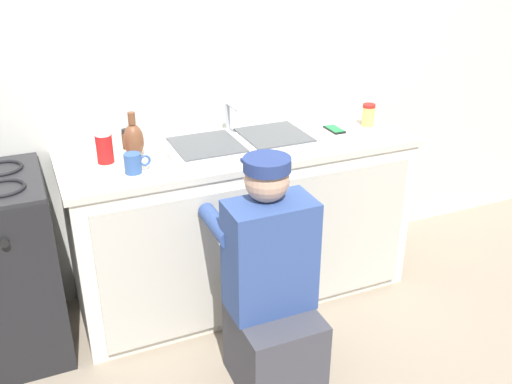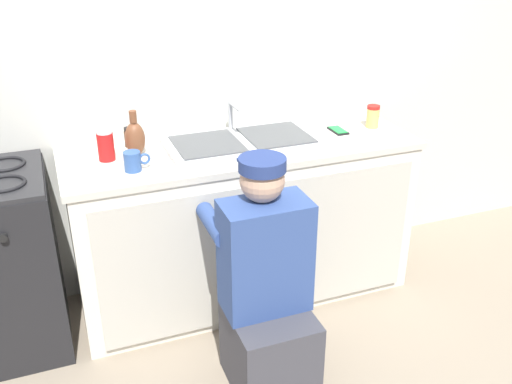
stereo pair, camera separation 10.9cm
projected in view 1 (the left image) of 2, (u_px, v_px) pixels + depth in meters
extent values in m
plane|color=gray|center=(263.00, 319.00, 3.13)|extent=(12.00, 12.00, 0.00)
cube|color=silver|center=(217.00, 67.00, 3.13)|extent=(6.00, 0.10, 2.50)
cube|color=silver|center=(242.00, 225.00, 3.19)|extent=(1.83, 0.60, 0.88)
cube|color=beige|center=(182.00, 270.00, 2.77)|extent=(0.80, 0.02, 0.77)
cube|color=beige|center=(338.00, 235.00, 3.09)|extent=(0.80, 0.02, 0.77)
cube|color=beige|center=(241.00, 149.00, 2.99)|extent=(1.87, 0.62, 0.03)
cube|color=silver|center=(241.00, 143.00, 2.98)|extent=(0.80, 0.44, 0.03)
cube|color=#4C4F51|center=(206.00, 145.00, 2.90)|extent=(0.33, 0.35, 0.01)
cube|color=#4C4F51|center=(274.00, 135.00, 3.04)|extent=(0.33, 0.35, 0.01)
cylinder|color=#B7BABF|center=(228.00, 119.00, 3.11)|extent=(0.02, 0.02, 0.18)
cylinder|color=#B7BABF|center=(233.00, 107.00, 3.00)|extent=(0.02, 0.16, 0.02)
torus|color=black|center=(4.00, 188.00, 2.47)|extent=(0.19, 0.19, 0.02)
torus|color=black|center=(2.00, 168.00, 2.67)|extent=(0.19, 0.19, 0.02)
cylinder|color=black|center=(4.00, 243.00, 2.37)|extent=(0.04, 0.02, 0.04)
cube|color=#3F3F47|center=(274.00, 348.00, 2.62)|extent=(0.36, 0.40, 0.40)
cube|color=#334C8C|center=(270.00, 256.00, 2.47)|extent=(0.38, 0.22, 0.52)
sphere|color=tan|center=(267.00, 180.00, 2.36)|extent=(0.19, 0.19, 0.19)
cylinder|color=navy|center=(267.00, 164.00, 2.33)|extent=(0.20, 0.20, 0.06)
cube|color=navy|center=(259.00, 161.00, 2.41)|extent=(0.13, 0.09, 0.02)
cylinder|color=#334C8C|center=(217.00, 225.00, 2.54)|extent=(0.08, 0.30, 0.08)
cylinder|color=#334C8C|center=(286.00, 211.00, 2.66)|extent=(0.08, 0.30, 0.08)
cube|color=black|center=(334.00, 129.00, 3.20)|extent=(0.07, 0.14, 0.01)
cube|color=green|center=(334.00, 128.00, 3.20)|extent=(0.06, 0.12, 0.00)
cylinder|color=#DBB760|center=(368.00, 117.00, 3.26)|extent=(0.07, 0.07, 0.11)
cylinder|color=#B21E19|center=(369.00, 106.00, 3.23)|extent=(0.07, 0.07, 0.02)
cylinder|color=#335699|center=(133.00, 163.00, 2.64)|extent=(0.08, 0.08, 0.09)
torus|color=#335699|center=(145.00, 160.00, 2.66)|extent=(0.06, 0.01, 0.06)
cylinder|color=red|center=(105.00, 149.00, 2.75)|extent=(0.08, 0.08, 0.14)
cylinder|color=white|center=(103.00, 134.00, 2.72)|extent=(0.08, 0.08, 0.01)
cylinder|color=#513823|center=(126.00, 141.00, 2.93)|extent=(0.04, 0.04, 0.08)
cylinder|color=black|center=(125.00, 131.00, 2.91)|extent=(0.04, 0.04, 0.02)
ellipsoid|color=brown|center=(134.00, 141.00, 2.81)|extent=(0.10, 0.10, 0.17)
cylinder|color=brown|center=(132.00, 118.00, 2.76)|extent=(0.04, 0.04, 0.06)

